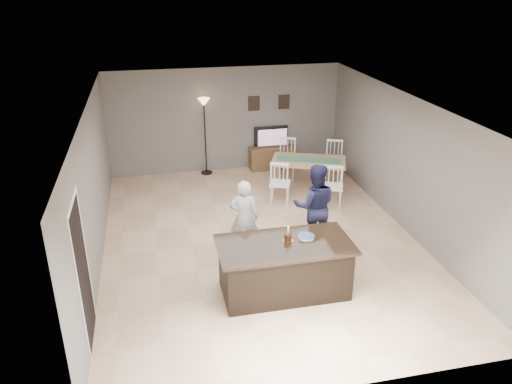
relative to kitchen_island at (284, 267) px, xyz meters
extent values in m
plane|color=tan|center=(0.00, 1.80, -0.45)|extent=(8.00, 8.00, 0.00)
plane|color=slate|center=(0.00, 5.80, 0.90)|extent=(6.00, 0.00, 6.00)
plane|color=slate|center=(0.00, -2.20, 0.90)|extent=(6.00, 0.00, 6.00)
plane|color=slate|center=(-3.00, 1.80, 0.90)|extent=(0.00, 8.00, 8.00)
plane|color=slate|center=(3.00, 1.80, 0.90)|extent=(0.00, 8.00, 8.00)
plane|color=white|center=(0.00, 1.80, 2.25)|extent=(8.00, 8.00, 0.00)
cube|color=black|center=(0.00, 0.00, -0.03)|extent=(2.00, 1.00, 0.85)
cube|color=black|center=(0.00, 0.00, 0.42)|extent=(2.15, 1.10, 0.05)
cube|color=brown|center=(1.20, 5.57, -0.15)|extent=(1.20, 0.40, 0.60)
imported|color=black|center=(1.20, 5.64, 0.41)|extent=(0.91, 0.12, 0.53)
plane|color=#E45C19|center=(1.20, 5.56, 0.42)|extent=(0.78, 0.00, 0.78)
cube|color=black|center=(0.75, 5.78, 1.30)|extent=(0.30, 0.02, 0.38)
cube|color=black|center=(1.55, 5.78, 1.30)|extent=(0.30, 0.02, 0.38)
plane|color=black|center=(-2.99, -0.50, 0.60)|extent=(0.00, 2.10, 2.10)
plane|color=white|center=(-2.99, -0.50, 1.69)|extent=(0.00, 1.02, 1.02)
imported|color=silver|center=(-0.40, 1.35, 0.28)|extent=(0.61, 0.47, 1.47)
imported|color=#1B1D3C|center=(0.95, 1.35, 0.38)|extent=(0.93, 0.79, 1.67)
cylinder|color=gold|center=(0.07, 0.08, 0.45)|extent=(0.17, 0.17, 0.00)
cylinder|color=#38190F|center=(0.07, 0.08, 0.51)|extent=(0.12, 0.12, 0.11)
cylinder|color=white|center=(0.07, 0.08, 0.62)|extent=(0.02, 0.02, 0.12)
sphere|color=#FFBF4C|center=(0.07, 0.08, 0.69)|extent=(0.02, 0.02, 0.02)
cylinder|color=white|center=(0.38, 0.10, 0.45)|extent=(0.27, 0.27, 0.01)
cylinder|color=white|center=(0.38, 0.10, 0.46)|extent=(0.27, 0.27, 0.01)
cylinder|color=white|center=(0.38, 0.10, 0.48)|extent=(0.27, 0.27, 0.01)
cylinder|color=#315595|center=(0.38, 0.10, 0.49)|extent=(0.27, 0.27, 0.00)
cube|color=tan|center=(1.65, 3.86, 0.33)|extent=(1.95, 1.52, 0.04)
cylinder|color=tan|center=(0.79, 3.78, -0.07)|extent=(0.06, 0.06, 0.76)
cylinder|color=tan|center=(2.51, 3.95, -0.07)|extent=(0.06, 0.06, 0.76)
cube|color=#457D5E|center=(1.65, 3.86, 0.35)|extent=(1.53, 0.89, 0.01)
cube|color=white|center=(0.83, 3.38, 0.03)|extent=(0.57, 0.56, 0.04)
cylinder|color=white|center=(0.60, 3.29, -0.22)|extent=(0.03, 0.03, 0.46)
cylinder|color=white|center=(1.06, 3.47, -0.22)|extent=(0.03, 0.03, 0.46)
cube|color=white|center=(0.76, 3.20, 0.56)|extent=(0.39, 0.18, 0.05)
cube|color=white|center=(1.93, 2.95, 0.03)|extent=(0.57, 0.56, 0.04)
cylinder|color=white|center=(1.69, 2.86, -0.22)|extent=(0.03, 0.03, 0.46)
cylinder|color=white|center=(2.16, 3.04, -0.22)|extent=(0.03, 0.03, 0.46)
cube|color=white|center=(1.86, 2.77, 0.56)|extent=(0.39, 0.18, 0.05)
cube|color=white|center=(1.37, 4.78, 0.03)|extent=(0.57, 0.56, 0.04)
cylinder|color=white|center=(1.61, 4.87, -0.22)|extent=(0.03, 0.03, 0.46)
cylinder|color=white|center=(1.14, 4.68, -0.22)|extent=(0.03, 0.03, 0.46)
cube|color=white|center=(1.45, 4.96, 0.56)|extent=(0.39, 0.18, 0.05)
cube|color=white|center=(2.47, 4.35, 0.03)|extent=(0.57, 0.56, 0.04)
cylinder|color=white|center=(2.70, 4.44, -0.22)|extent=(0.03, 0.03, 0.46)
cylinder|color=white|center=(2.24, 4.25, -0.22)|extent=(0.03, 0.03, 0.46)
cube|color=white|center=(2.54, 4.53, 0.56)|extent=(0.39, 0.18, 0.05)
cylinder|color=black|center=(-0.57, 5.59, -0.44)|extent=(0.30, 0.30, 0.03)
cylinder|color=black|center=(-0.57, 5.59, 0.48)|extent=(0.04, 0.04, 1.83)
cone|color=#FFC98C|center=(-0.57, 5.59, 1.44)|extent=(0.30, 0.30, 0.19)
camera|label=1|loc=(-1.93, -6.65, 4.36)|focal=35.00mm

